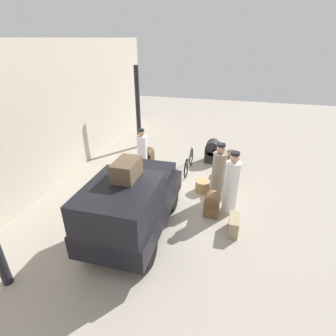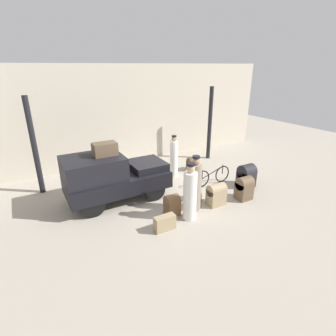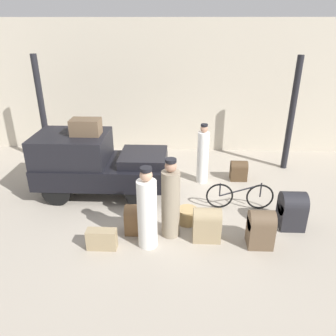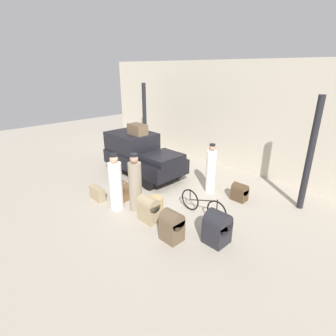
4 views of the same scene
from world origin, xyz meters
TOP-DOWN VIEW (x-y plane):
  - ground_plane at (0.00, 0.00)m, footprint 30.00×30.00m
  - station_building_facade at (0.00, 4.08)m, footprint 16.00×0.15m
  - canopy_pillar_left at (-3.87, 2.52)m, footprint 0.19×0.19m
  - canopy_pillar_right at (3.89, 2.52)m, footprint 0.19×0.19m
  - truck at (-1.80, 0.58)m, footprint 3.46×1.64m
  - bicycle at (2.03, -0.12)m, footprint 1.70×0.04m
  - wicker_basket at (0.71, -0.83)m, footprint 0.47×0.47m
  - porter_standing_middle at (1.16, 1.37)m, footprint 0.34×0.34m
  - porter_lifting_near_truck at (-0.14, -1.71)m, footprint 0.41×0.41m
  - porter_with_bicycle at (0.32, -1.32)m, footprint 0.40×0.40m
  - trunk_wicker_pale at (-0.49, -1.25)m, footprint 0.42×0.42m
  - suitcase_black_upright at (2.26, 1.55)m, footprint 0.49×0.36m
  - suitcase_tan_flat at (1.12, -1.46)m, footprint 0.60×0.39m
  - trunk_large_brown at (3.10, -0.87)m, footprint 0.55×0.56m
  - trunk_umber_medium at (-1.10, -1.87)m, footprint 0.62×0.25m
  - trunk_barrel_dark at (2.23, -1.62)m, footprint 0.52×0.45m
  - trunk_on_truck_roof at (-1.94, 0.58)m, footprint 0.75×0.49m

SIDE VIEW (x-z plane):
  - ground_plane at x=0.00m, z-range 0.00..0.00m
  - wicker_basket at x=0.71m, z-range 0.00..0.37m
  - trunk_umber_medium at x=-1.10m, z-range 0.00..0.45m
  - suitcase_black_upright at x=2.26m, z-range 0.01..0.61m
  - trunk_wicker_pale at x=-0.49m, z-range 0.01..0.69m
  - bicycle at x=2.03m, z-range -0.01..0.72m
  - suitcase_tan_flat at x=1.12m, z-range 0.02..0.79m
  - trunk_barrel_dark at x=2.23m, z-range 0.02..0.85m
  - trunk_large_brown at x=3.10m, z-range 0.01..0.89m
  - porter_standing_middle at x=1.16m, z-range -0.07..1.71m
  - porter_lifting_near_truck at x=-0.14m, z-range -0.08..1.74m
  - porter_with_bicycle at x=0.32m, z-range -0.08..1.76m
  - truck at x=-1.80m, z-range 0.07..1.76m
  - canopy_pillar_left at x=-3.87m, z-range 0.00..3.51m
  - canopy_pillar_right at x=3.89m, z-range 0.00..3.51m
  - trunk_on_truck_roof at x=-1.94m, z-range 1.69..2.11m
  - station_building_facade at x=0.00m, z-range 0.00..4.50m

